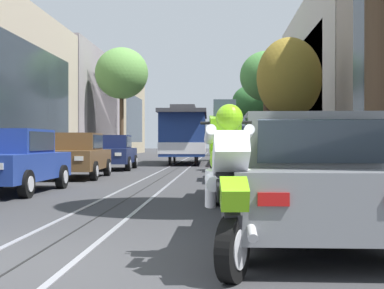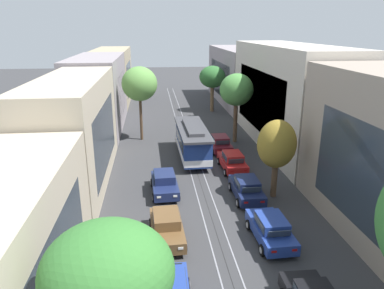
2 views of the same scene
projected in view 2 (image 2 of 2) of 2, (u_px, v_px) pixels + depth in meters
The scene contains 16 objects.
ground_plane at pixel (193, 161), 33.67m from camera, with size 167.01×167.01×0.00m, color #38383A.
trolley_track_rails at pixel (188, 145), 38.09m from camera, with size 1.14×74.80×0.01m.
building_facade_left at pixel (93, 104), 38.33m from camera, with size 5.46×66.50×8.56m.
building_facade_right at pixel (289, 100), 36.57m from camera, with size 5.98×66.50×10.20m.
parked_car_brown_mid_left at pixel (167, 227), 20.98m from camera, with size 2.11×4.41×1.58m.
parked_car_navy_fourth_left at pixel (165, 183), 26.85m from camera, with size 2.13×4.42×1.58m.
parked_car_blue_mid_right at pixel (271, 229), 20.76m from camera, with size 2.07×4.39×1.58m.
parked_car_navy_fourth_right at pixel (247, 188), 26.00m from camera, with size 2.03×4.37×1.58m.
parked_car_red_fifth_right at pixel (232, 161), 31.25m from camera, with size 2.09×4.40×1.58m.
parked_car_maroon_sixth_right at pixel (220, 143), 36.09m from camera, with size 2.05×4.38×1.58m.
street_tree_kerb_left_near at pixel (108, 275), 10.27m from camera, with size 3.83×3.48×6.69m.
street_tree_kerb_left_second at pixel (140, 84), 38.15m from camera, with size 3.74×3.54×7.95m.
street_tree_kerb_right_second at pixel (277, 145), 25.40m from camera, with size 2.79×2.37×5.75m.
street_tree_kerb_right_mid at pixel (237, 90), 37.55m from camera, with size 3.52×2.94×7.33m.
street_tree_kerb_right_fourth at pixel (212, 77), 51.99m from camera, with size 3.77×3.61×6.61m.
cable_car_trolley at pixel (193, 142), 33.51m from camera, with size 2.74×9.16×3.28m.
Camera 2 is at (-3.54, -4.65, 11.80)m, focal length 33.88 mm.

